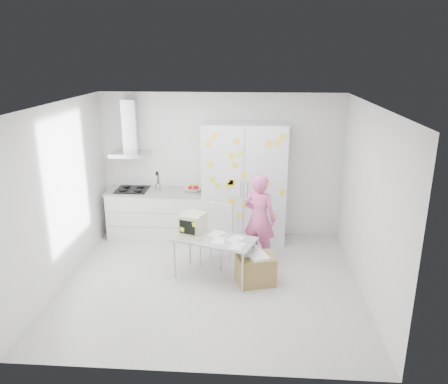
# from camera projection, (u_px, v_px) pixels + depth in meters

# --- Properties ---
(floor) EXTENTS (4.50, 4.00, 0.02)m
(floor) POSITION_uv_depth(u_px,v_px,m) (211.00, 283.00, 6.73)
(floor) COLOR silver
(floor) RESTS_ON ground
(walls) EXTENTS (4.52, 4.01, 2.70)m
(walls) POSITION_uv_depth(u_px,v_px,m) (215.00, 185.00, 7.00)
(walls) COLOR white
(walls) RESTS_ON ground
(ceiling) EXTENTS (4.50, 4.00, 0.02)m
(ceiling) POSITION_uv_depth(u_px,v_px,m) (209.00, 105.00, 5.90)
(ceiling) COLOR white
(ceiling) RESTS_ON walls
(counter_run) EXTENTS (1.84, 0.63, 1.28)m
(counter_run) POSITION_uv_depth(u_px,v_px,m) (157.00, 213.00, 8.28)
(counter_run) COLOR white
(counter_run) RESTS_ON ground
(range_hood) EXTENTS (0.70, 0.48, 1.01)m
(range_hood) POSITION_uv_depth(u_px,v_px,m) (131.00, 134.00, 7.99)
(range_hood) COLOR silver
(range_hood) RESTS_ON walls
(tall_cabinet) EXTENTS (1.50, 0.68, 2.20)m
(tall_cabinet) POSITION_uv_depth(u_px,v_px,m) (244.00, 183.00, 7.95)
(tall_cabinet) COLOR silver
(tall_cabinet) RESTS_ON ground
(person) EXTENTS (0.65, 0.56, 1.52)m
(person) POSITION_uv_depth(u_px,v_px,m) (259.00, 219.00, 7.21)
(person) COLOR #DD569B
(person) RESTS_ON ground
(desk) EXTENTS (1.37, 0.99, 0.98)m
(desk) POSITION_uv_depth(u_px,v_px,m) (200.00, 230.00, 6.77)
(desk) COLOR #A6AAB1
(desk) RESTS_ON ground
(chair) EXTENTS (0.59, 0.59, 1.01)m
(chair) POSITION_uv_depth(u_px,v_px,m) (217.00, 230.00, 7.22)
(chair) COLOR silver
(chair) RESTS_ON ground
(cardboard_box) EXTENTS (0.65, 0.58, 0.49)m
(cardboard_box) POSITION_uv_depth(u_px,v_px,m) (256.00, 269.00, 6.65)
(cardboard_box) COLOR #9E8044
(cardboard_box) RESTS_ON ground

